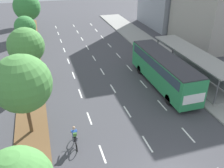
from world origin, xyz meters
TOP-DOWN VIEW (x-y plane):
  - median_strip at (-8.30, 20.00)m, footprint 2.60×52.00m
  - sidewalk_right at (9.25, 20.00)m, footprint 4.50×52.00m
  - lane_divider_left at (-3.50, 17.38)m, footprint 0.14×45.75m
  - lane_divider_center at (0.00, 17.38)m, footprint 0.14×45.75m
  - lane_divider_right at (3.50, 17.38)m, footprint 0.14×45.75m
  - bus_shelter at (9.53, 13.10)m, footprint 2.90×12.82m
  - bus at (5.25, 12.11)m, footprint 2.54×11.29m
  - cyclist at (-5.19, 5.60)m, footprint 0.46×1.82m
  - median_tree_second at (-8.28, 8.14)m, footprint 4.28×4.28m
  - median_tree_third at (-8.14, 17.02)m, footprint 3.79×3.79m
  - median_tree_fourth at (-8.39, 25.89)m, footprint 2.86×2.86m
  - median_tree_fifth at (-8.09, 34.76)m, footprint 4.39×4.39m
  - median_tree_farthest at (-8.16, 43.63)m, footprint 3.03×3.03m

SIDE VIEW (x-z plane):
  - lane_divider_left at x=-3.50m, z-range 0.00..0.01m
  - lane_divider_center at x=0.00m, z-range 0.00..0.01m
  - lane_divider_right at x=3.50m, z-range 0.00..0.01m
  - median_strip at x=-8.30m, z-range 0.00..0.12m
  - sidewalk_right at x=9.25m, z-range 0.00..0.15m
  - cyclist at x=-5.19m, z-range -0.06..1.65m
  - bus_shelter at x=9.53m, z-range 0.44..3.30m
  - bus at x=5.25m, z-range 0.38..3.75m
  - median_tree_fourth at x=-8.39m, z-range 1.29..6.53m
  - median_tree_third at x=-8.14m, z-range 1.21..7.20m
  - median_tree_second at x=-8.28m, z-range 1.19..7.64m
  - median_tree_farthest at x=-8.16m, z-range 1.59..7.63m
  - median_tree_fifth at x=-8.09m, z-range 1.41..8.39m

